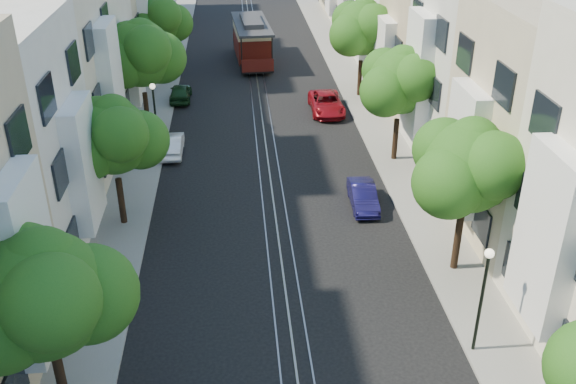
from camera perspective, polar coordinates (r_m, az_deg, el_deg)
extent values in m
plane|color=black|center=(43.68, -2.36, 6.94)|extent=(200.00, 200.00, 0.00)
cube|color=gray|center=(44.53, 7.08, 7.25)|extent=(2.50, 80.00, 0.12)
cube|color=gray|center=(43.98, -11.90, 6.59)|extent=(2.50, 80.00, 0.12)
cube|color=gray|center=(43.66, -3.08, 6.93)|extent=(0.06, 80.00, 0.02)
cube|color=gray|center=(43.67, -2.36, 6.95)|extent=(0.06, 80.00, 0.02)
cube|color=gray|center=(43.70, -1.63, 6.98)|extent=(0.06, 80.00, 0.02)
cube|color=tan|center=(43.68, -2.36, 6.94)|extent=(0.08, 80.00, 0.01)
cube|color=white|center=(22.32, 22.19, -3.78)|extent=(0.90, 3.04, 6.05)
cube|color=beige|center=(30.20, 22.53, 5.19)|extent=(7.00, 8.00, 10.00)
cube|color=white|center=(28.99, 15.52, 3.71)|extent=(0.90, 3.04, 5.50)
cube|color=silver|center=(36.78, 17.52, 11.51)|extent=(7.00, 8.00, 12.00)
cube|color=white|center=(35.81, 11.56, 10.20)|extent=(0.90, 3.04, 6.60)
cube|color=#C6B28C|center=(44.41, 13.58, 12.66)|extent=(7.00, 8.00, 9.00)
cube|color=white|center=(43.58, 8.61, 11.84)|extent=(0.90, 3.04, 4.95)
cube|color=white|center=(51.70, 11.01, 15.84)|extent=(7.00, 8.00, 10.50)
cube|color=white|center=(51.00, 6.66, 15.02)|extent=(0.90, 3.04, 5.78)
cube|color=white|center=(21.11, -22.18, -5.98)|extent=(0.90, 3.04, 5.93)
cube|color=white|center=(28.06, -17.87, 2.36)|extent=(0.90, 3.04, 5.39)
cube|color=beige|center=(35.71, -21.82, 10.14)|extent=(7.00, 8.00, 11.76)
cube|color=white|center=(35.07, -15.55, 9.20)|extent=(0.90, 3.04, 6.47)
cube|color=silver|center=(43.52, -18.80, 11.54)|extent=(7.00, 8.00, 8.82)
cube|color=white|center=(42.97, -13.65, 11.05)|extent=(0.90, 3.04, 4.85)
cube|color=beige|center=(50.94, -17.03, 14.87)|extent=(7.00, 8.00, 10.29)
cube|color=white|center=(50.48, -12.55, 14.33)|extent=(0.90, 3.04, 5.66)
cylinder|color=black|center=(27.47, 14.80, -4.35)|extent=(0.30, 0.30, 2.45)
sphere|color=#1C4F13|center=(25.85, 15.71, 2.18)|extent=(3.64, 3.64, 3.64)
sphere|color=#1C4F13|center=(26.83, 17.47, 1.93)|extent=(2.91, 2.91, 2.91)
sphere|color=#1C4F13|center=(25.08, 14.10, 0.81)|extent=(2.84, 2.84, 2.84)
sphere|color=#1C4F13|center=(25.61, 16.11, 4.09)|extent=(2.18, 2.18, 2.18)
cylinder|color=black|center=(36.82, 9.52, 4.67)|extent=(0.30, 0.30, 2.38)
sphere|color=#1C4F13|center=(35.66, 9.94, 9.65)|extent=(3.54, 3.54, 3.54)
sphere|color=#1C4F13|center=(36.52, 11.39, 9.30)|extent=(2.83, 2.83, 2.83)
sphere|color=#1C4F13|center=(34.88, 8.64, 8.82)|extent=(2.76, 2.76, 2.76)
sphere|color=#1C4F13|center=(35.51, 10.18, 11.08)|extent=(2.12, 2.12, 2.12)
cylinder|color=black|center=(46.86, 6.39, 10.05)|extent=(0.30, 0.30, 2.52)
sphere|color=#1C4F13|center=(45.91, 6.63, 14.29)|extent=(3.74, 3.74, 3.74)
sphere|color=#1C4F13|center=(46.70, 7.85, 13.94)|extent=(3.00, 3.00, 3.00)
sphere|color=#1C4F13|center=(45.14, 5.56, 13.71)|extent=(2.92, 2.92, 2.92)
sphere|color=#1C4F13|center=(45.83, 6.80, 15.41)|extent=(2.25, 2.25, 2.25)
sphere|color=#1C4F13|center=(19.09, -20.99, -8.56)|extent=(3.64, 3.64, 3.64)
sphere|color=#1C4F13|center=(19.42, -17.30, -8.64)|extent=(2.91, 2.91, 2.91)
sphere|color=#1C4F13|center=(19.03, -24.13, -10.50)|extent=(2.84, 2.84, 2.84)
sphere|color=#1C4F13|center=(18.65, -21.09, -6.14)|extent=(2.18, 2.18, 2.18)
cylinder|color=black|center=(30.86, -14.60, -0.75)|extent=(0.30, 0.30, 2.27)
sphere|color=#1C4F13|center=(29.50, -15.33, 4.75)|extent=(3.38, 3.38, 3.38)
sphere|color=#1C4F13|center=(29.93, -13.02, 4.53)|extent=(2.70, 2.70, 2.70)
sphere|color=#1C4F13|center=(29.18, -17.30, 3.57)|extent=(2.64, 2.64, 2.64)
sphere|color=#1C4F13|center=(29.25, -15.33, 6.46)|extent=(2.03, 2.03, 2.03)
cylinder|color=black|center=(40.71, -12.44, 6.87)|extent=(0.30, 0.30, 2.62)
sphere|color=#1C4F13|center=(39.58, -12.99, 11.88)|extent=(3.90, 3.90, 3.90)
sphere|color=#1C4F13|center=(40.02, -11.25, 11.64)|extent=(3.12, 3.12, 3.12)
sphere|color=#1C4F13|center=(39.14, -14.46, 11.08)|extent=(3.04, 3.04, 3.04)
sphere|color=#1C4F13|center=(39.43, -12.96, 13.19)|extent=(2.34, 2.34, 2.34)
cylinder|color=black|center=(51.12, -11.07, 11.14)|extent=(0.30, 0.30, 2.38)
sphere|color=#1C4F13|center=(50.28, -11.43, 14.81)|extent=(3.54, 3.54, 3.54)
sphere|color=#1C4F13|center=(50.75, -10.06, 14.58)|extent=(2.83, 2.83, 2.83)
sphere|color=#1C4F13|center=(49.79, -12.59, 14.21)|extent=(2.76, 2.76, 2.76)
sphere|color=#1C4F13|center=(50.18, -11.40, 15.84)|extent=(2.12, 2.12, 2.12)
cylinder|color=black|center=(22.92, 16.76, -9.44)|extent=(0.12, 0.12, 4.00)
sphere|color=#FFF2CC|center=(21.81, 17.47, -5.23)|extent=(0.32, 0.32, 0.32)
cylinder|color=black|center=(37.57, -11.67, 6.29)|extent=(0.12, 0.12, 4.00)
sphere|color=#FFF2CC|center=(36.90, -11.97, 9.18)|extent=(0.32, 0.32, 0.32)
cube|color=black|center=(55.21, -3.20, 11.95)|extent=(3.08, 8.88, 0.33)
cube|color=#54130E|center=(54.87, -3.23, 13.26)|extent=(2.98, 5.62, 2.62)
cube|color=beige|center=(54.63, -3.26, 14.26)|extent=(3.03, 5.68, 0.65)
cube|color=#2D2D30|center=(54.53, -3.28, 14.71)|extent=(3.30, 8.89, 0.20)
cube|color=#2D2D30|center=(54.47, -3.28, 14.99)|extent=(1.85, 5.00, 0.38)
imported|color=#0D0B38|center=(31.94, 6.69, -0.36)|extent=(1.30, 3.48, 1.14)
imported|color=maroon|center=(43.81, 3.44, 7.88)|extent=(2.14, 4.63, 1.29)
imported|color=white|center=(38.01, -10.29, 4.17)|extent=(1.24, 3.55, 1.17)
imported|color=#153617|center=(46.58, -9.54, 8.73)|extent=(1.47, 3.60, 1.22)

